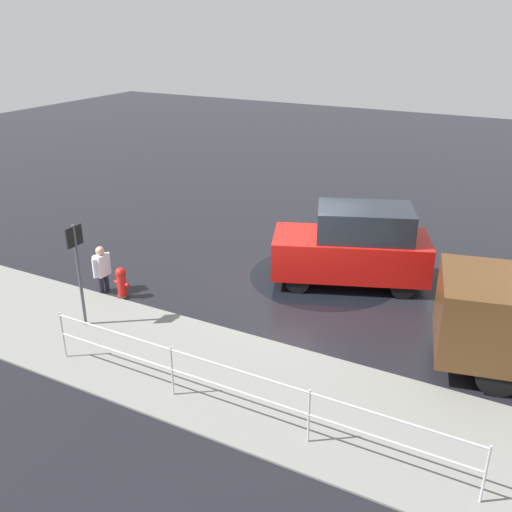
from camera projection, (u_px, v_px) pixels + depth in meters
ground_plane at (295, 288)px, 14.57m from camera, size 60.00×60.00×0.00m
kerb_strip at (206, 371)px, 11.15m from camera, size 24.00×3.20×0.04m
moving_hatchback at (354, 246)px, 14.47m from camera, size 4.25×3.00×2.06m
fire_hydrant at (122, 283)px, 13.94m from camera, size 0.42×0.31×0.80m
pedestrian at (102, 267)px, 14.13m from camera, size 0.26×0.57×1.22m
metal_railing at (236, 383)px, 9.59m from camera, size 8.03×0.04×1.05m
sign_post at (78, 261)px, 12.21m from camera, size 0.07×0.44×2.40m
puddle_patch at (324, 276)px, 15.21m from camera, size 3.96×3.96×0.01m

